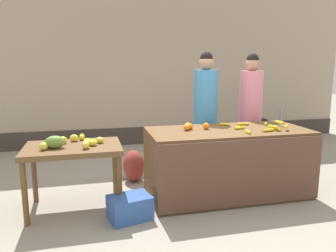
{
  "coord_description": "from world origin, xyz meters",
  "views": [
    {
      "loc": [
        -1.31,
        -3.74,
        1.66
      ],
      "look_at": [
        -0.37,
        0.15,
        0.9
      ],
      "focal_mm": 34.97,
      "sensor_mm": 36.0,
      "label": 1
    }
  ],
  "objects_px": {
    "parked_motorcycle": "(258,136)",
    "produce_sack": "(134,166)",
    "vendor_woman_pink_shirt": "(250,114)",
    "vendor_woman_blue_shirt": "(205,116)",
    "produce_crate": "(130,208)"
  },
  "relations": [
    {
      "from": "parked_motorcycle",
      "to": "produce_sack",
      "type": "bearing_deg",
      "value": -163.93
    },
    {
      "from": "vendor_woman_pink_shirt",
      "to": "produce_sack",
      "type": "distance_m",
      "value": 1.91
    },
    {
      "from": "vendor_woman_blue_shirt",
      "to": "parked_motorcycle",
      "type": "xyz_separation_m",
      "value": [
        1.28,
        0.73,
        -0.52
      ]
    },
    {
      "from": "vendor_woman_blue_shirt",
      "to": "produce_sack",
      "type": "height_order",
      "value": "vendor_woman_blue_shirt"
    },
    {
      "from": "produce_crate",
      "to": "produce_sack",
      "type": "distance_m",
      "value": 1.19
    },
    {
      "from": "vendor_woman_blue_shirt",
      "to": "produce_sack",
      "type": "xyz_separation_m",
      "value": [
        -1.05,
        0.06,
        -0.7
      ]
    },
    {
      "from": "parked_motorcycle",
      "to": "produce_sack",
      "type": "relative_size",
      "value": 3.57
    },
    {
      "from": "produce_crate",
      "to": "produce_sack",
      "type": "bearing_deg",
      "value": 80.12
    },
    {
      "from": "produce_sack",
      "to": "parked_motorcycle",
      "type": "bearing_deg",
      "value": 16.07
    },
    {
      "from": "parked_motorcycle",
      "to": "produce_sack",
      "type": "distance_m",
      "value": 2.44
    },
    {
      "from": "parked_motorcycle",
      "to": "produce_crate",
      "type": "relative_size",
      "value": 3.64
    },
    {
      "from": "parked_motorcycle",
      "to": "produce_crate",
      "type": "bearing_deg",
      "value": -143.98
    },
    {
      "from": "vendor_woman_blue_shirt",
      "to": "vendor_woman_pink_shirt",
      "type": "distance_m",
      "value": 0.73
    },
    {
      "from": "vendor_woman_blue_shirt",
      "to": "produce_crate",
      "type": "relative_size",
      "value": 4.17
    },
    {
      "from": "vendor_woman_pink_shirt",
      "to": "produce_crate",
      "type": "distance_m",
      "value": 2.42
    }
  ]
}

